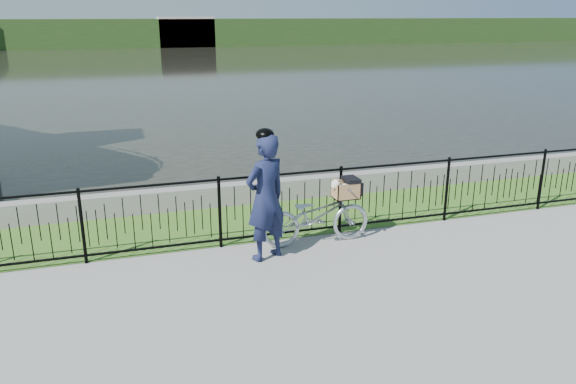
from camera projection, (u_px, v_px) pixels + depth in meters
name	position (u px, v px, depth m)	size (l,w,h in m)	color
ground	(316.00, 283.00, 7.63)	(120.00, 120.00, 0.00)	gray
grass_strip	(266.00, 219.00, 9.99)	(60.00, 2.00, 0.01)	#3B651F
water	(147.00, 69.00, 37.65)	(120.00, 120.00, 0.00)	black
quay_wall	(252.00, 192.00, 10.84)	(60.00, 0.30, 0.40)	slate
fence	(282.00, 206.00, 8.91)	(14.00, 0.06, 1.15)	black
far_treeline	(129.00, 33.00, 61.76)	(120.00, 6.00, 3.00)	#254018
far_building_right	(186.00, 32.00, 62.07)	(6.00, 3.00, 3.20)	#AA9C89
bicycle_rig	(317.00, 215.00, 8.81)	(1.76, 0.61, 1.05)	#A9AEB5
cyclist	(266.00, 196.00, 8.12)	(0.81, 0.70, 1.96)	#141A39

